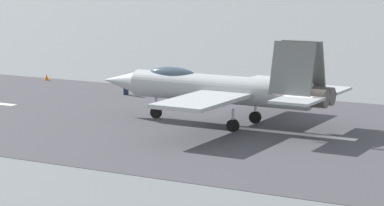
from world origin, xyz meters
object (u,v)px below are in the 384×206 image
(marker_cone_far, at_px, (47,77))
(marker_cone_mid, at_px, (234,92))
(fighter_jet, at_px, (221,88))
(crew_person, at_px, (126,84))

(marker_cone_far, bearing_deg, marker_cone_mid, 180.00)
(marker_cone_mid, height_order, marker_cone_far, same)
(fighter_jet, height_order, marker_cone_far, fighter_jet)
(fighter_jet, relative_size, crew_person, 9.48)
(crew_person, xyz_separation_m, marker_cone_mid, (-7.56, -3.79, -0.59))
(marker_cone_mid, bearing_deg, marker_cone_far, 0.00)
(fighter_jet, height_order, crew_person, fighter_jet)
(crew_person, bearing_deg, marker_cone_far, -19.21)
(fighter_jet, distance_m, marker_cone_far, 25.67)
(crew_person, bearing_deg, marker_cone_mid, -153.36)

